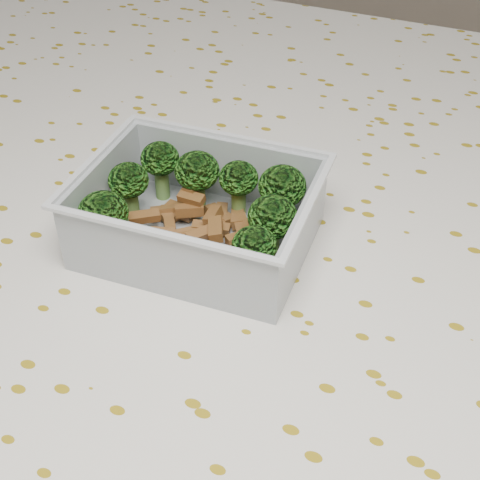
% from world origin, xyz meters
% --- Properties ---
extents(dining_table, '(1.40, 0.90, 0.75)m').
position_xyz_m(dining_table, '(0.00, 0.00, 0.67)').
color(dining_table, brown).
rests_on(dining_table, ground).
extents(tablecloth, '(1.46, 0.96, 0.19)m').
position_xyz_m(tablecloth, '(0.00, 0.00, 0.72)').
color(tablecloth, white).
rests_on(tablecloth, dining_table).
extents(lunch_container, '(0.17, 0.14, 0.06)m').
position_xyz_m(lunch_container, '(-0.05, 0.01, 0.78)').
color(lunch_container, silver).
rests_on(lunch_container, tablecloth).
extents(broccoli_florets, '(0.14, 0.11, 0.05)m').
position_xyz_m(broccoli_florets, '(-0.05, 0.02, 0.79)').
color(broccoli_florets, '#608C3F').
rests_on(broccoli_florets, lunch_container).
extents(meat_pile, '(0.10, 0.06, 0.03)m').
position_xyz_m(meat_pile, '(-0.05, 0.02, 0.77)').
color(meat_pile, brown).
rests_on(meat_pile, lunch_container).
extents(sausage, '(0.14, 0.02, 0.02)m').
position_xyz_m(sausage, '(-0.04, -0.03, 0.77)').
color(sausage, '#CD580D').
rests_on(sausage, lunch_container).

